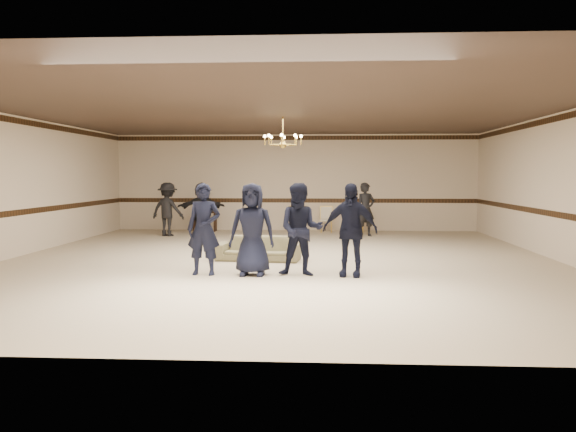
% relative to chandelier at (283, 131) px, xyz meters
% --- Properties ---
extents(room, '(12.01, 14.01, 3.21)m').
position_rel_chandelier_xyz_m(room, '(0.00, -1.00, -1.28)').
color(room, '#B4A78B').
rests_on(room, ground).
extents(chair_rail, '(12.00, 0.02, 0.14)m').
position_rel_chandelier_xyz_m(chair_rail, '(0.00, 5.99, -1.88)').
color(chair_rail, '#331F0F').
rests_on(chair_rail, wall_back).
extents(crown_molding, '(12.00, 0.02, 0.14)m').
position_rel_chandelier_xyz_m(crown_molding, '(0.00, 5.99, 0.21)').
color(crown_molding, '#331F0F').
rests_on(crown_molding, wall_back).
extents(chandelier, '(0.94, 0.94, 0.89)m').
position_rel_chandelier_xyz_m(chandelier, '(0.00, 0.00, 0.00)').
color(chandelier, gold).
rests_on(chandelier, ceiling).
extents(boy_a, '(0.65, 0.45, 1.71)m').
position_rel_chandelier_xyz_m(boy_a, '(-1.27, -2.95, -2.02)').
color(boy_a, black).
rests_on(boy_a, floor).
extents(boy_b, '(0.85, 0.57, 1.71)m').
position_rel_chandelier_xyz_m(boy_b, '(-0.37, -2.95, -2.02)').
color(boy_b, black).
rests_on(boy_b, floor).
extents(boy_c, '(0.87, 0.69, 1.71)m').
position_rel_chandelier_xyz_m(boy_c, '(0.53, -2.95, -2.02)').
color(boy_c, black).
rests_on(boy_c, floor).
extents(boy_d, '(1.06, 0.60, 1.71)m').
position_rel_chandelier_xyz_m(boy_d, '(1.43, -2.95, -2.02)').
color(boy_d, black).
rests_on(boy_d, floor).
extents(settee, '(1.87, 0.90, 0.52)m').
position_rel_chandelier_xyz_m(settee, '(-0.47, -1.03, -2.61)').
color(settee, '#797551').
rests_on(settee, floor).
extents(adult_left, '(1.17, 0.87, 1.62)m').
position_rel_chandelier_xyz_m(adult_left, '(-3.78, 3.91, -2.06)').
color(adult_left, black).
rests_on(adult_left, floor).
extents(adult_mid, '(1.58, 0.94, 1.62)m').
position_rel_chandelier_xyz_m(adult_mid, '(-2.88, 4.61, -2.06)').
color(adult_mid, black).
rests_on(adult_mid, floor).
extents(adult_right, '(0.70, 0.59, 1.62)m').
position_rel_chandelier_xyz_m(adult_right, '(2.22, 4.21, -2.06)').
color(adult_right, black).
rests_on(adult_right, floor).
extents(banquet_chair_left, '(0.40, 0.40, 0.83)m').
position_rel_chandelier_xyz_m(banquet_chair_left, '(0.04, 5.28, -2.46)').
color(banquet_chair_left, beige).
rests_on(banquet_chair_left, floor).
extents(banquet_chair_mid, '(0.41, 0.41, 0.83)m').
position_rel_chandelier_xyz_m(banquet_chair_mid, '(1.04, 5.28, -2.46)').
color(banquet_chair_mid, beige).
rests_on(banquet_chair_mid, floor).
extents(banquet_chair_right, '(0.41, 0.41, 0.83)m').
position_rel_chandelier_xyz_m(banquet_chair_right, '(2.04, 5.28, -2.46)').
color(banquet_chair_right, beige).
rests_on(banquet_chair_right, floor).
extents(console_table, '(0.80, 0.37, 0.66)m').
position_rel_chandelier_xyz_m(console_table, '(-2.96, 5.48, -2.55)').
color(console_table, black).
rests_on(console_table, floor).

